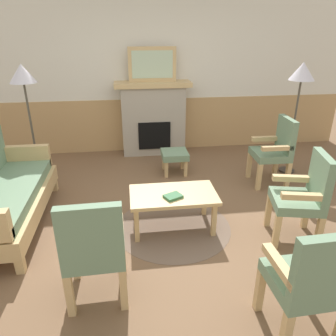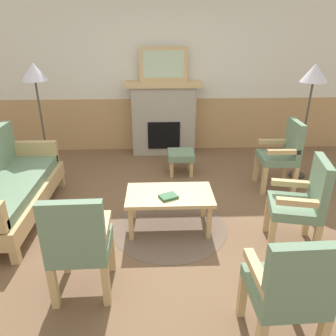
% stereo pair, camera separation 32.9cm
% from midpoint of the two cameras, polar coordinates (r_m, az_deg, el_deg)
% --- Properties ---
extents(ground_plane, '(14.00, 14.00, 0.00)m').
position_cam_midpoint_polar(ground_plane, '(3.87, -1.78, -9.61)').
color(ground_plane, brown).
extents(wall_back, '(7.20, 0.14, 2.70)m').
position_cam_midpoint_polar(wall_back, '(5.88, -4.64, 15.68)').
color(wall_back, silver).
rests_on(wall_back, ground_plane).
extents(fireplace, '(1.30, 0.44, 1.28)m').
position_cam_midpoint_polar(fireplace, '(5.77, -4.28, 8.86)').
color(fireplace, '#A39989').
rests_on(fireplace, ground_plane).
extents(framed_picture, '(0.80, 0.04, 0.56)m').
position_cam_midpoint_polar(framed_picture, '(5.61, -4.58, 17.86)').
color(framed_picture, tan).
rests_on(framed_picture, fireplace).
extents(couch, '(0.70, 1.80, 0.98)m').
position_cam_midpoint_polar(couch, '(4.13, -29.18, -4.26)').
color(couch, tan).
rests_on(couch, ground_plane).
extents(coffee_table, '(0.96, 0.56, 0.44)m').
position_cam_midpoint_polar(coffee_table, '(3.59, -1.74, -5.34)').
color(coffee_table, tan).
rests_on(coffee_table, ground_plane).
extents(round_rug, '(1.33, 1.33, 0.01)m').
position_cam_midpoint_polar(round_rug, '(3.79, -1.67, -10.41)').
color(round_rug, brown).
rests_on(round_rug, ground_plane).
extents(book_on_table, '(0.22, 0.21, 0.03)m').
position_cam_midpoint_polar(book_on_table, '(3.47, -1.82, -5.12)').
color(book_on_table, '#33663D').
rests_on(book_on_table, coffee_table).
extents(footstool, '(0.40, 0.40, 0.36)m').
position_cam_midpoint_polar(footstool, '(5.00, -0.70, 2.11)').
color(footstool, tan).
rests_on(footstool, ground_plane).
extents(armchair_near_fireplace, '(0.57, 0.57, 0.98)m').
position_cam_midpoint_polar(armchair_near_fireplace, '(3.56, 20.65, -4.42)').
color(armchair_near_fireplace, tan).
rests_on(armchair_near_fireplace, ground_plane).
extents(armchair_by_window_left, '(0.49, 0.49, 0.98)m').
position_cam_midpoint_polar(armchair_by_window_left, '(4.79, 16.71, 3.33)').
color(armchair_by_window_left, tan).
rests_on(armchair_by_window_left, ground_plane).
extents(armchair_front_left, '(0.49, 0.49, 0.98)m').
position_cam_midpoint_polar(armchair_front_left, '(2.47, 20.50, -18.09)').
color(armchair_front_left, tan).
rests_on(armchair_front_left, ground_plane).
extents(armchair_front_center, '(0.49, 0.49, 0.98)m').
position_cam_midpoint_polar(armchair_front_center, '(2.71, -16.54, -13.30)').
color(armchair_front_center, tan).
rests_on(armchair_front_center, ground_plane).
extents(floor_lamp_by_couch, '(0.36, 0.36, 1.68)m').
position_cam_midpoint_polar(floor_lamp_by_couch, '(5.01, -26.08, 13.65)').
color(floor_lamp_by_couch, '#332D28').
rests_on(floor_lamp_by_couch, ground_plane).
extents(floor_lamp_by_chairs, '(0.36, 0.36, 1.68)m').
position_cam_midpoint_polar(floor_lamp_by_chairs, '(5.07, 20.85, 14.58)').
color(floor_lamp_by_chairs, '#332D28').
rests_on(floor_lamp_by_chairs, ground_plane).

